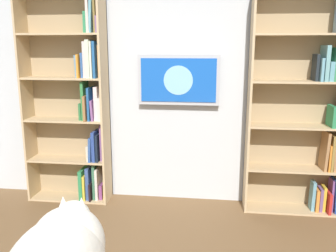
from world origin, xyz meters
The scene contains 4 objects.
wall_back centered at (0.00, -2.23, 1.35)m, with size 4.52×0.06×2.70m, color silver.
bookshelf_left centered at (-1.30, -2.07, 1.09)m, with size 0.94×0.28×2.22m.
bookshelf_right centered at (1.07, -2.06, 1.07)m, with size 0.88×0.28×2.24m.
wall_mounted_tv centered at (-0.01, -2.15, 1.32)m, with size 0.84×0.07×0.51m.
Camera 1 is at (-0.37, 1.57, 1.66)m, focal length 38.57 mm.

